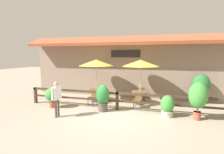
# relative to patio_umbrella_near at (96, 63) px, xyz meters

# --- Properties ---
(ground_plane) EXTENTS (60.00, 60.00, 0.00)m
(ground_plane) POSITION_rel_patio_umbrella_near_xyz_m (1.68, -2.42, -2.43)
(ground_plane) COLOR #9E937F
(building_facade) EXTENTS (14.28, 1.49, 4.23)m
(building_facade) POSITION_rel_patio_umbrella_near_xyz_m (1.68, 1.69, -0.27)
(building_facade) COLOR gray
(building_facade) RESTS_ON ground
(patio_railing) EXTENTS (10.40, 0.14, 0.95)m
(patio_railing) POSITION_rel_patio_umbrella_near_xyz_m (1.68, -1.37, -1.74)
(patio_railing) COLOR #3D2D1E
(patio_railing) RESTS_ON ground
(patio_umbrella_near) EXTENTS (2.14, 2.14, 2.66)m
(patio_umbrella_near) POSITION_rel_patio_umbrella_near_xyz_m (0.00, 0.00, 0.00)
(patio_umbrella_near) COLOR #B7B2A8
(patio_umbrella_near) RESTS_ON ground
(dining_table_near) EXTENTS (1.02, 1.02, 0.77)m
(dining_table_near) POSITION_rel_patio_umbrella_near_xyz_m (-0.00, 0.00, -1.82)
(dining_table_near) COLOR brown
(dining_table_near) RESTS_ON ground
(chair_near_streetside) EXTENTS (0.50, 0.50, 0.87)m
(chair_near_streetside) POSITION_rel_patio_umbrella_near_xyz_m (0.08, -0.77, -1.94)
(chair_near_streetside) COLOR brown
(chair_near_streetside) RESTS_ON ground
(chair_near_wallside) EXTENTS (0.48, 0.48, 0.87)m
(chair_near_wallside) POSITION_rel_patio_umbrella_near_xyz_m (0.08, 0.77, -1.94)
(chair_near_wallside) COLOR brown
(chair_near_wallside) RESTS_ON ground
(patio_umbrella_middle) EXTENTS (2.14, 2.14, 2.66)m
(patio_umbrella_middle) POSITION_rel_patio_umbrella_near_xyz_m (2.72, 0.11, 0.00)
(patio_umbrella_middle) COLOR #B7B2A8
(patio_umbrella_middle) RESTS_ON ground
(dining_table_middle) EXTENTS (1.02, 1.02, 0.77)m
(dining_table_middle) POSITION_rel_patio_umbrella_near_xyz_m (2.72, 0.11, -1.82)
(dining_table_middle) COLOR brown
(dining_table_middle) RESTS_ON ground
(chair_middle_streetside) EXTENTS (0.46, 0.46, 0.87)m
(chair_middle_streetside) POSITION_rel_patio_umbrella_near_xyz_m (2.70, -0.65, -1.94)
(chair_middle_streetside) COLOR brown
(chair_middle_streetside) RESTS_ON ground
(chair_middle_wallside) EXTENTS (0.51, 0.51, 0.87)m
(chair_middle_wallside) POSITION_rel_patio_umbrella_near_xyz_m (2.70, 0.86, -1.94)
(chair_middle_wallside) COLOR brown
(chair_middle_wallside) RESTS_ON ground
(potted_plant_corner_fern) EXTENTS (0.69, 0.62, 1.39)m
(potted_plant_corner_fern) POSITION_rel_patio_umbrella_near_xyz_m (1.02, -1.78, -1.70)
(potted_plant_corner_fern) COLOR #564C47
(potted_plant_corner_fern) RESTS_ON ground
(potted_plant_broad_leaf) EXTENTS (0.64, 0.57, 1.03)m
(potted_plant_broad_leaf) POSITION_rel_patio_umbrella_near_xyz_m (4.22, -1.74, -1.92)
(potted_plant_broad_leaf) COLOR #B7AD99
(potted_plant_broad_leaf) RESTS_ON ground
(potted_plant_small_flowering) EXTENTS (0.82, 0.74, 1.71)m
(potted_plant_small_flowering) POSITION_rel_patio_umbrella_near_xyz_m (5.51, -1.81, -1.36)
(potted_plant_small_flowering) COLOR #9E4C33
(potted_plant_small_flowering) RESTS_ON ground
(potted_plant_tall_tropical) EXTENTS (0.79, 0.71, 1.12)m
(potted_plant_tall_tropical) POSITION_rel_patio_umbrella_near_xyz_m (-1.87, -1.95, -1.73)
(potted_plant_tall_tropical) COLOR #9E4C33
(potted_plant_tall_tropical) RESTS_ON ground
(potted_plant_entrance_palm) EXTENTS (1.00, 0.90, 1.79)m
(potted_plant_entrance_palm) POSITION_rel_patio_umbrella_near_xyz_m (6.20, 1.13, -1.31)
(potted_plant_entrance_palm) COLOR #564C47
(potted_plant_entrance_palm) RESTS_ON ground
(pedestrian) EXTENTS (0.27, 0.59, 1.68)m
(pedestrian) POSITION_rel_patio_umbrella_near_xyz_m (-0.76, -3.19, -1.35)
(pedestrian) COLOR #42382D
(pedestrian) RESTS_ON ground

